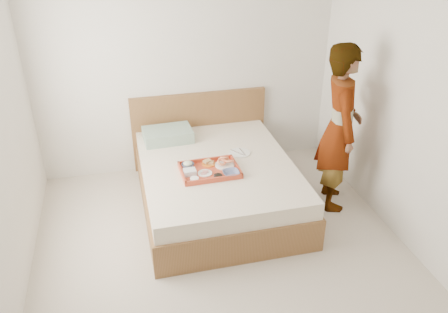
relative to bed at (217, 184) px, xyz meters
name	(u,v)px	position (x,y,z in m)	size (l,w,h in m)	color
ground	(228,267)	(-0.13, -1.00, -0.27)	(3.50, 4.00, 0.01)	beige
wall_back	(186,64)	(-0.13, 1.00, 1.04)	(3.50, 0.01, 2.60)	silver
wall_right	(427,118)	(1.62, -1.00, 1.04)	(0.01, 4.00, 2.60)	silver
bed	(217,184)	(0.00, 0.00, 0.00)	(1.65, 2.00, 0.53)	brown
headboard	(199,129)	(0.00, 0.97, 0.21)	(1.65, 0.06, 0.95)	brown
pillow	(168,135)	(-0.43, 0.66, 0.33)	(0.55, 0.37, 0.13)	gray
tray	(210,170)	(-0.12, -0.17, 0.29)	(0.59, 0.43, 0.05)	#C4452B
prawn_plate	(225,165)	(0.06, -0.11, 0.29)	(0.20, 0.20, 0.01)	white
navy_bowl_big	(231,173)	(0.07, -0.30, 0.30)	(0.17, 0.17, 0.04)	navy
sauce_dish	(218,176)	(-0.07, -0.33, 0.30)	(0.09, 0.09, 0.03)	black
meat_plate	(205,173)	(-0.18, -0.22, 0.29)	(0.14, 0.14, 0.01)	white
bread_plate	(209,164)	(-0.10, -0.04, 0.29)	(0.14, 0.14, 0.01)	orange
salad_bowl	(188,165)	(-0.32, -0.04, 0.30)	(0.13, 0.13, 0.04)	navy
plastic_tub	(190,172)	(-0.32, -0.19, 0.31)	(0.12, 0.10, 0.05)	silver
cheese_round	(195,179)	(-0.30, -0.32, 0.30)	(0.09, 0.09, 0.03)	white
dinner_plate	(240,153)	(0.29, 0.14, 0.27)	(0.23, 0.23, 0.01)	white
person	(340,129)	(1.24, -0.23, 0.63)	(0.65, 0.43, 1.78)	white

